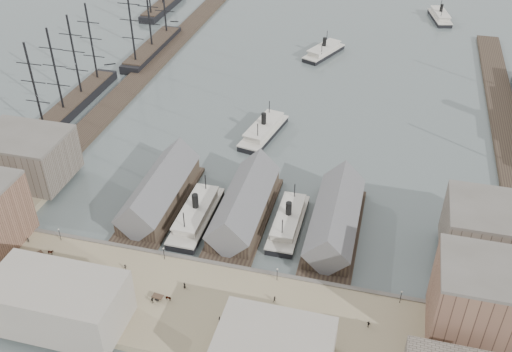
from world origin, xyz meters
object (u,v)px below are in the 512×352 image
(tram, at_px, (436,333))
(horse_cart_right, at_px, (302,339))
(horse_cart_left, at_px, (48,253))
(ferry_docked_west, at_px, (196,215))
(horse_cart_center, at_px, (164,298))

(tram, distance_m, horse_cart_right, 29.91)
(horse_cart_left, xyz_separation_m, horse_cart_right, (69.53, -10.83, 0.06))
(ferry_docked_west, xyz_separation_m, horse_cart_left, (-32.07, -25.34, 0.45))
(horse_cart_left, bearing_deg, horse_cart_right, -64.27)
(tram, height_order, horse_cart_center, tram)
(tram, xyz_separation_m, horse_cart_left, (-98.23, 2.44, -1.03))
(ferry_docked_west, distance_m, tram, 71.77)
(ferry_docked_west, height_order, horse_cart_left, ferry_docked_west)
(tram, height_order, horse_cart_left, tram)
(tram, relative_size, horse_cart_right, 2.20)
(tram, bearing_deg, horse_cart_right, -170.97)
(horse_cart_center, relative_size, horse_cart_right, 1.04)
(horse_cart_left, relative_size, horse_cart_right, 0.98)
(horse_cart_center, bearing_deg, horse_cart_left, 83.88)
(horse_cart_center, distance_m, horse_cart_right, 34.33)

